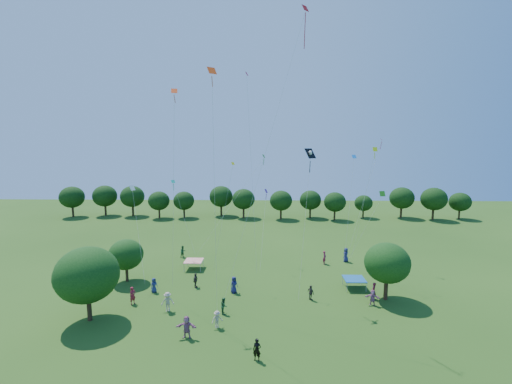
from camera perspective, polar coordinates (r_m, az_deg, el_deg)
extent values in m
cylinder|color=#422B19|center=(34.86, -26.01, -17.26)|extent=(0.39, 0.39, 1.90)
ellipsoid|color=#164112|center=(33.68, -26.33, -12.25)|extent=(5.35, 5.35, 4.82)
cylinder|color=#422B19|center=(42.41, -20.70, -12.78)|extent=(0.31, 0.31, 1.53)
ellipsoid|color=#164112|center=(41.67, -20.86, -9.70)|extent=(3.80, 3.80, 3.42)
cylinder|color=#422B19|center=(37.74, 20.81, -15.04)|extent=(0.39, 0.39, 1.91)
ellipsoid|color=#164112|center=(36.77, 21.02, -10.96)|extent=(4.40, 4.40, 3.96)
cylinder|color=#422B19|center=(84.89, -28.20, -2.94)|extent=(0.44, 0.44, 2.15)
ellipsoid|color=black|center=(84.41, -28.34, -0.76)|extent=(5.17, 5.17, 4.65)
cylinder|color=#422B19|center=(83.34, -23.77, -2.86)|extent=(0.45, 0.45, 2.17)
ellipsoid|color=black|center=(82.85, -23.89, -0.61)|extent=(5.22, 5.22, 4.70)
cylinder|color=#422B19|center=(80.55, -19.82, -3.01)|extent=(0.44, 0.44, 2.15)
ellipsoid|color=black|center=(80.05, -19.92, -0.70)|extent=(5.17, 5.17, 4.65)
cylinder|color=#422B19|center=(76.29, -15.81, -3.52)|extent=(0.38, 0.38, 1.87)
ellipsoid|color=black|center=(75.82, -15.88, -1.42)|extent=(4.48, 4.48, 4.03)
cylinder|color=#422B19|center=(75.50, -11.88, -3.52)|extent=(0.38, 0.38, 1.84)
ellipsoid|color=black|center=(75.03, -11.94, -1.42)|extent=(4.42, 4.42, 3.98)
cylinder|color=#422B19|center=(76.41, -5.81, -3.15)|extent=(0.44, 0.44, 2.14)
ellipsoid|color=black|center=(75.89, -5.85, -0.74)|extent=(5.14, 5.14, 4.63)
cylinder|color=#422B19|center=(73.82, -2.09, -3.54)|extent=(0.42, 0.42, 2.03)
ellipsoid|color=black|center=(73.30, -2.10, -1.18)|extent=(4.86, 4.86, 4.37)
cylinder|color=#422B19|center=(72.68, 4.16, -3.76)|extent=(0.40, 0.40, 1.96)
ellipsoid|color=black|center=(72.16, 4.18, -1.44)|extent=(4.71, 4.71, 4.24)
cylinder|color=#422B19|center=(74.75, 9.00, -3.54)|extent=(0.39, 0.39, 1.91)
ellipsoid|color=black|center=(74.26, 9.05, -1.33)|extent=(4.59, 4.59, 4.13)
cylinder|color=#422B19|center=(73.44, 12.95, -3.84)|extent=(0.39, 0.39, 1.89)
ellipsoid|color=black|center=(72.95, 13.01, -1.63)|extent=(4.54, 4.54, 4.08)
cylinder|color=#422B19|center=(77.47, 17.41, -3.53)|extent=(0.33, 0.33, 1.58)
ellipsoid|color=black|center=(77.07, 17.48, -1.77)|extent=(3.80, 3.80, 3.42)
cylinder|color=#422B19|center=(80.28, 23.01, -3.21)|extent=(0.44, 0.44, 2.13)
ellipsoid|color=black|center=(79.78, 23.13, -0.92)|extent=(5.12, 5.12, 4.61)
cylinder|color=#422B19|center=(80.83, 27.38, -3.36)|extent=(0.45, 0.45, 2.18)
ellipsoid|color=black|center=(80.33, 27.52, -1.03)|extent=(5.24, 5.24, 4.72)
cylinder|color=#422B19|center=(84.57, 30.75, -3.26)|extent=(0.37, 0.37, 1.81)
ellipsoid|color=black|center=(84.15, 30.87, -1.42)|extent=(4.35, 4.35, 3.91)
cube|color=red|center=(44.14, -10.34, -11.21)|extent=(2.20, 2.20, 0.08)
cylinder|color=#999999|center=(43.59, -11.91, -12.19)|extent=(0.05, 0.05, 1.10)
cylinder|color=#999999|center=(43.19, -9.27, -12.32)|extent=(0.05, 0.05, 1.10)
cylinder|color=#999999|center=(45.43, -11.32, -11.36)|extent=(0.05, 0.05, 1.10)
cylinder|color=#999999|center=(45.04, -8.79, -11.46)|extent=(0.05, 0.05, 1.10)
cube|color=#165291|center=(39.34, 16.06, -13.75)|extent=(2.20, 2.20, 0.08)
cylinder|color=#999999|center=(38.39, 14.92, -15.06)|extent=(0.05, 0.05, 1.10)
cylinder|color=#999999|center=(38.89, 17.89, -14.87)|extent=(0.05, 0.05, 1.10)
cylinder|color=#999999|center=(40.20, 14.24, -13.98)|extent=(0.05, 0.05, 1.10)
cylinder|color=#999999|center=(40.67, 17.07, -13.83)|extent=(0.05, 0.05, 1.10)
imported|color=black|center=(26.74, 0.16, -24.82)|extent=(0.67, 0.50, 1.62)
imported|color=#1C1C52|center=(36.95, -3.69, -15.18)|extent=(0.97, 0.90, 1.75)
imported|color=maroon|center=(37.37, 19.01, -15.33)|extent=(0.68, 0.77, 1.74)
imported|color=#22512A|center=(48.86, -12.07, -9.69)|extent=(0.88, 0.89, 1.64)
imported|color=#AE9B8B|center=(30.81, -6.50, -20.33)|extent=(1.06, 0.88, 1.49)
imported|color=#3D3431|center=(38.76, -10.05, -14.30)|extent=(0.65, 1.01, 1.58)
imported|color=#9E5C86|center=(36.14, 18.85, -16.32)|extent=(1.50, 0.90, 1.52)
imported|color=navy|center=(47.55, 14.75, -10.10)|extent=(1.01, 1.02, 1.89)
imported|color=maroon|center=(46.08, 11.35, -10.67)|extent=(0.63, 0.76, 1.74)
imported|color=#22512B|center=(32.98, -5.38, -18.33)|extent=(0.49, 0.79, 1.51)
imported|color=#A59684|center=(34.20, -14.52, -17.28)|extent=(1.28, 0.76, 1.82)
imported|color=#3E3632|center=(35.80, 9.12, -16.24)|extent=(0.84, 0.96, 1.51)
imported|color=#94567B|center=(29.76, -11.49, -21.17)|extent=(1.71, 0.70, 1.80)
imported|color=navy|center=(38.54, -16.64, -14.67)|extent=(0.82, 0.84, 1.55)
imported|color=maroon|center=(36.56, -19.87, -15.92)|extent=(0.70, 0.76, 1.71)
cube|color=black|center=(34.30, 9.03, 6.37)|extent=(1.24, 1.24, 0.98)
cube|color=black|center=(34.40, 8.98, 4.19)|extent=(0.06, 0.27, 1.18)
sphere|color=white|center=(34.24, 9.05, 6.54)|extent=(0.36, 0.36, 0.36)
cylinder|color=white|center=(34.24, 9.04, 6.07)|extent=(0.26, 0.50, 0.33)
cylinder|color=white|center=(34.24, 9.04, 6.07)|extent=(0.26, 0.50, 0.33)
cylinder|color=beige|center=(32.86, 8.08, -5.68)|extent=(1.42, 4.45, 12.72)
cube|color=red|center=(34.91, 8.22, 28.07)|extent=(0.73, 0.73, 0.59)
cube|color=red|center=(34.33, 8.14, 25.04)|extent=(0.06, 0.64, 2.94)
cylinder|color=beige|center=(31.17, 1.39, 5.86)|extent=(7.26, 2.63, 25.84)
cube|color=red|center=(41.80, -1.56, 19.11)|extent=(0.38, 0.55, 0.44)
cylinder|color=beige|center=(38.78, -0.72, 3.36)|extent=(1.30, 4.48, 22.03)
cube|color=#FF460D|center=(28.81, -7.36, 19.44)|extent=(0.80, 0.75, 0.59)
cube|color=#FF460D|center=(28.69, -7.32, 17.78)|extent=(0.08, 0.19, 0.80)
cylinder|color=beige|center=(28.26, -6.91, -0.80)|extent=(0.20, 0.42, 19.51)
cube|color=#D3D212|center=(38.28, -3.87, 4.76)|extent=(0.42, 0.43, 0.31)
cylinder|color=beige|center=(38.99, -5.51, -4.21)|extent=(2.33, 0.35, 11.85)
cube|color=#2B7F17|center=(46.27, 1.30, 5.99)|extent=(0.41, 0.57, 0.46)
cube|color=#2B7F17|center=(46.35, 1.29, 5.05)|extent=(0.15, 0.20, 0.86)
cylinder|color=beige|center=(45.39, -4.21, -2.19)|extent=(8.67, 3.47, 12.40)
cube|color=blue|center=(46.95, 16.03, 5.71)|extent=(0.62, 0.47, 0.45)
cylinder|color=beige|center=(46.01, 15.31, -2.33)|extent=(1.48, 2.87, 12.36)
cube|color=#681891|center=(42.75, 1.70, 0.17)|extent=(0.41, 0.59, 0.49)
cube|color=#681891|center=(42.89, 1.70, -0.80)|extent=(0.13, 0.19, 0.79)
cylinder|color=beige|center=(40.82, 1.21, -6.31)|extent=(0.71, 5.51, 8.15)
cube|color=white|center=(41.87, -19.92, 0.66)|extent=(0.54, 0.72, 0.57)
cylinder|color=beige|center=(39.48, -19.02, -6.65)|extent=(3.15, 5.80, 8.89)
cube|color=#0BA58D|center=(45.71, -13.65, 1.71)|extent=(0.56, 0.54, 0.37)
cube|color=#0BA58D|center=(45.83, -13.60, 0.82)|extent=(0.08, 0.20, 0.85)
cylinder|color=beige|center=(45.55, -11.88, -4.35)|extent=(2.90, 1.10, 9.19)
cube|color=#E40D48|center=(47.16, 20.17, 8.23)|extent=(0.37, 0.47, 0.34)
cube|color=#E40D48|center=(47.20, 20.11, 7.32)|extent=(0.16, 0.22, 0.97)
cylinder|color=beige|center=(45.82, 17.59, -1.02)|extent=(4.47, 2.38, 14.63)
cube|color=#FF3E0D|center=(33.52, -13.47, 16.08)|extent=(0.64, 0.48, 0.46)
cube|color=#FF3E0D|center=(33.46, -13.41, 14.85)|extent=(0.14, 0.17, 0.71)
cylinder|color=beige|center=(33.73, -13.60, -0.32)|extent=(0.89, 0.45, 18.69)
cube|color=#E2F816|center=(41.48, 19.23, 6.75)|extent=(0.57, 0.33, 0.49)
cube|color=#E2F816|center=(41.54, 19.17, 5.75)|extent=(0.15, 0.18, 0.76)
cylinder|color=beige|center=(42.76, 17.35, -2.46)|extent=(1.74, 1.97, 13.35)
cube|color=#2B8518|center=(39.72, 20.31, -0.27)|extent=(0.65, 0.37, 0.55)
cylinder|color=beige|center=(42.20, 17.66, -5.95)|extent=(2.24, 4.32, 8.52)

